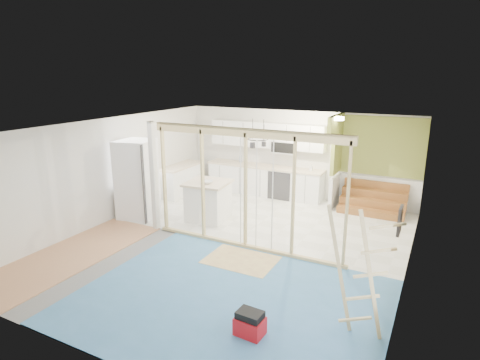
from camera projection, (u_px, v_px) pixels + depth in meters
The scene contains 17 objects.
room at pixel (233, 188), 8.46m from camera, with size 7.01×8.01×2.61m.
floor_overlays at pixel (237, 244), 8.81m from camera, with size 7.00×8.00×0.03m.
stud_frame at pixel (223, 174), 8.49m from camera, with size 4.66×0.14×2.60m.
base_cabinets at pixel (239, 180), 12.27m from camera, with size 4.45×2.24×0.93m.
upper_cabinets at pixel (268, 136), 11.97m from camera, with size 3.60×0.41×0.85m.
green_partition at pixel (364, 177), 10.79m from camera, with size 2.25×1.51×2.60m.
pot_rack at pixel (258, 141), 10.03m from camera, with size 0.52×0.52×0.72m.
sheathing_panel at pixel (396, 261), 5.20m from camera, with size 0.02×4.00×2.60m, color tan.
electrical_panel at pixel (400, 220), 5.65m from camera, with size 0.04×0.30×0.40m, color #38383D.
ceiling_light at pixel (338, 118), 10.09m from camera, with size 0.32×0.32×0.08m, color #FFEABF.
fridge at pixel (137, 179), 10.25m from camera, with size 1.07×1.04×2.03m.
island at pixel (208, 201), 10.18m from camera, with size 1.13×1.13×1.01m.
bowl at pixel (207, 182), 9.89m from camera, with size 0.27×0.27×0.07m, color white.
soap_bottle_a at pixel (241, 157), 12.57m from camera, with size 0.11×0.11×0.30m, color #9FA5B1.
soap_bottle_b at pixel (311, 167), 11.50m from camera, with size 0.08×0.08×0.18m, color silver.
toolbox at pixel (250, 324), 5.74m from camera, with size 0.42×0.33×0.38m.
ladder at pixel (359, 274), 5.53m from camera, with size 1.02×0.19×1.92m.
Camera 1 is at (3.85, -7.15, 3.67)m, focal length 30.00 mm.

